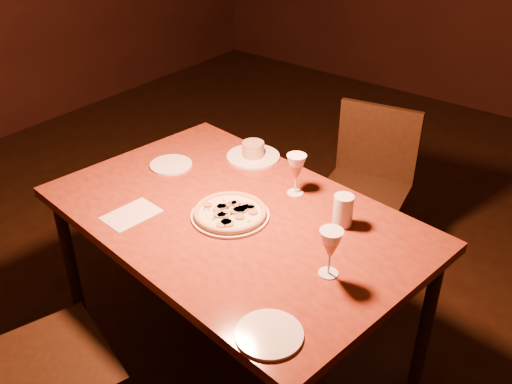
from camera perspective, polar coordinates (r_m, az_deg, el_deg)
The scene contains 13 objects.
floor at distance 2.81m, azimuth -0.91°, elevation -15.24°, with size 7.00×7.00×0.00m, color black.
dining_table at distance 2.29m, azimuth -2.14°, elevation -3.62°, with size 1.60×1.14×0.80m.
chair_near at distance 2.17m, azimuth -22.67°, elevation -16.09°, with size 0.56×0.56×0.93m.
chair_far at distance 3.09m, azimuth 11.03°, elevation 0.93°, with size 0.51×0.51×0.90m.
pizza_plate at distance 2.23m, azimuth -2.61°, elevation -2.09°, with size 0.31×0.31×0.03m.
ramekin_saucer at distance 2.64m, azimuth -0.29°, elevation 3.95°, with size 0.25×0.25×0.08m.
wine_glass_far at distance 2.34m, azimuth 4.02°, elevation 1.75°, with size 0.08×0.08×0.18m, color #B7634C, non-canonical shape.
wine_glass_right at distance 1.91m, azimuth 7.40°, elevation -6.04°, with size 0.08×0.08×0.18m, color #B7634C, non-canonical shape.
water_tumbler at distance 2.18m, azimuth 8.70°, elevation -1.85°, with size 0.08×0.08×0.13m, color silver.
side_plate_left at distance 2.61m, azimuth -8.50°, elevation 2.71°, with size 0.19×0.19×0.01m, color white.
side_plate_near at distance 1.74m, azimuth 1.32°, elevation -14.03°, with size 0.21×0.21×0.01m, color white.
menu_card at distance 2.30m, azimuth -12.36°, elevation -2.21°, with size 0.14×0.21×0.00m, color beige.
pendant_light at distance 1.93m, azimuth -2.67°, elevation 17.91°, with size 0.12×0.12×0.12m, color #EF7043.
Camera 1 is at (1.22, -1.49, 2.04)m, focal length 40.00 mm.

